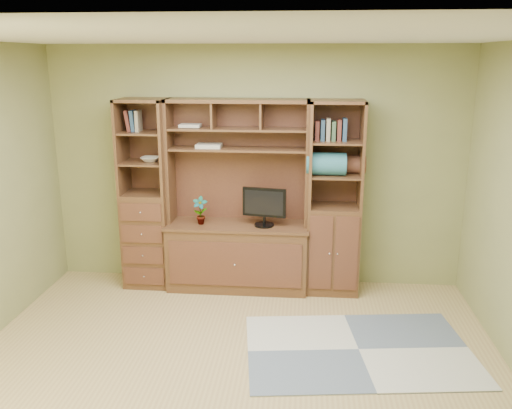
# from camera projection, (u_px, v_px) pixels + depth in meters

# --- Properties ---
(room) EXTENTS (4.60, 4.10, 2.64)m
(room) POSITION_uv_depth(u_px,v_px,m) (230.00, 221.00, 3.99)
(room) COLOR tan
(room) RESTS_ON ground
(center_hutch) EXTENTS (1.54, 0.53, 2.05)m
(center_hutch) POSITION_uv_depth(u_px,v_px,m) (237.00, 198.00, 5.74)
(center_hutch) COLOR #4E301B
(center_hutch) RESTS_ON ground
(left_tower) EXTENTS (0.50, 0.45, 2.05)m
(left_tower) POSITION_uv_depth(u_px,v_px,m) (146.00, 195.00, 5.87)
(left_tower) COLOR #4E301B
(left_tower) RESTS_ON ground
(right_tower) EXTENTS (0.55, 0.45, 2.05)m
(right_tower) POSITION_uv_depth(u_px,v_px,m) (334.00, 199.00, 5.69)
(right_tower) COLOR #4E301B
(right_tower) RESTS_ON ground
(rug) EXTENTS (2.08, 1.52, 0.01)m
(rug) POSITION_uv_depth(u_px,v_px,m) (359.00, 350.00, 4.70)
(rug) COLOR gray
(rug) RESTS_ON ground
(monitor) EXTENTS (0.49, 0.28, 0.57)m
(monitor) POSITION_uv_depth(u_px,v_px,m) (264.00, 200.00, 5.68)
(monitor) COLOR black
(monitor) RESTS_ON center_hutch
(orchid) EXTENTS (0.16, 0.11, 0.30)m
(orchid) POSITION_uv_depth(u_px,v_px,m) (200.00, 211.00, 5.78)
(orchid) COLOR #B76E3E
(orchid) RESTS_ON center_hutch
(magazines) EXTENTS (0.26, 0.19, 0.04)m
(magazines) POSITION_uv_depth(u_px,v_px,m) (209.00, 146.00, 5.71)
(magazines) COLOR #B6AD9B
(magazines) RESTS_ON center_hutch
(bowl) EXTENTS (0.20, 0.20, 0.05)m
(bowl) POSITION_uv_depth(u_px,v_px,m) (150.00, 159.00, 5.76)
(bowl) COLOR beige
(bowl) RESTS_ON left_tower
(blanket_teal) EXTENTS (0.40, 0.23, 0.23)m
(blanket_teal) POSITION_uv_depth(u_px,v_px,m) (326.00, 164.00, 5.55)
(blanket_teal) COLOR #2A636E
(blanket_teal) RESTS_ON right_tower
(blanket_red) EXTENTS (0.33, 0.18, 0.18)m
(blanket_red) POSITION_uv_depth(u_px,v_px,m) (350.00, 164.00, 5.66)
(blanket_red) COLOR brown
(blanket_red) RESTS_ON right_tower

